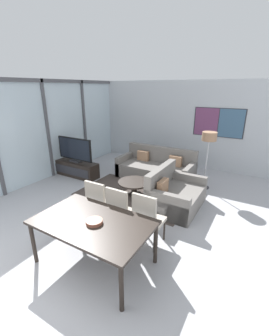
{
  "coord_description": "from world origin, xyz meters",
  "views": [
    {
      "loc": [
        2.48,
        -1.21,
        2.58
      ],
      "look_at": [
        0.19,
        2.68,
        0.95
      ],
      "focal_mm": 24.0,
      "sensor_mm": 36.0,
      "label": 1
    }
  ],
  "objects_px": {
    "sofa_side": "(173,195)",
    "dining_chair_centre": "(121,211)",
    "dining_chair_left": "(100,203)",
    "dining_chair_right": "(147,218)",
    "television": "(75,150)",
    "dining_table": "(93,225)",
    "tv_console": "(77,169)",
    "sofa_main": "(156,169)",
    "floor_lamp": "(209,140)",
    "coffee_table": "(134,185)",
    "fruit_bowl": "(94,221)"
  },
  "relations": [
    {
      "from": "dining_chair_centre",
      "to": "dining_chair_left",
      "type": "bearing_deg",
      "value": 176.03
    },
    {
      "from": "sofa_main",
      "to": "sofa_side",
      "type": "distance_m",
      "value": 1.74
    },
    {
      "from": "coffee_table",
      "to": "floor_lamp",
      "type": "bearing_deg",
      "value": 42.51
    },
    {
      "from": "floor_lamp",
      "to": "dining_chair_left",
      "type": "bearing_deg",
      "value": -113.22
    },
    {
      "from": "dining_chair_left",
      "to": "dining_chair_right",
      "type": "height_order",
      "value": "same"
    },
    {
      "from": "television",
      "to": "coffee_table",
      "type": "distance_m",
      "value": 2.25
    },
    {
      "from": "dining_chair_right",
      "to": "floor_lamp",
      "type": "relative_size",
      "value": 0.65
    },
    {
      "from": "dining_chair_left",
      "to": "dining_chair_right",
      "type": "bearing_deg",
      "value": 0.67
    },
    {
      "from": "television",
      "to": "dining_table",
      "type": "distance_m",
      "value": 3.83
    },
    {
      "from": "tv_console",
      "to": "television",
      "type": "bearing_deg",
      "value": 90.0
    },
    {
      "from": "television",
      "to": "coffee_table",
      "type": "height_order",
      "value": "television"
    },
    {
      "from": "dining_chair_right",
      "to": "sofa_side",
      "type": "bearing_deg",
      "value": 94.23
    },
    {
      "from": "sofa_main",
      "to": "dining_chair_left",
      "type": "relative_size",
      "value": 2.22
    },
    {
      "from": "sofa_side",
      "to": "dining_chair_centre",
      "type": "xyz_separation_m",
      "value": [
        -0.39,
        -1.55,
        0.26
      ]
    },
    {
      "from": "fruit_bowl",
      "to": "sofa_side",
      "type": "bearing_deg",
      "value": 81.83
    },
    {
      "from": "dining_chair_right",
      "to": "floor_lamp",
      "type": "bearing_deg",
      "value": 85.12
    },
    {
      "from": "dining_chair_centre",
      "to": "dining_chair_right",
      "type": "xyz_separation_m",
      "value": [
        0.5,
        0.05,
        0.0
      ]
    },
    {
      "from": "dining_chair_left",
      "to": "dining_chair_right",
      "type": "xyz_separation_m",
      "value": [
        0.99,
        0.01,
        0.0
      ]
    },
    {
      "from": "television",
      "to": "dining_chair_centre",
      "type": "relative_size",
      "value": 1.26
    },
    {
      "from": "television",
      "to": "dining_chair_left",
      "type": "distance_m",
      "value": 2.97
    },
    {
      "from": "dining_chair_left",
      "to": "dining_chair_right",
      "type": "relative_size",
      "value": 1.0
    },
    {
      "from": "dining_chair_right",
      "to": "sofa_main",
      "type": "bearing_deg",
      "value": 112.3
    },
    {
      "from": "dining_table",
      "to": "dining_chair_right",
      "type": "relative_size",
      "value": 1.73
    },
    {
      "from": "fruit_bowl",
      "to": "sofa_main",
      "type": "bearing_deg",
      "value": 101.37
    },
    {
      "from": "dining_table",
      "to": "dining_chair_left",
      "type": "bearing_deg",
      "value": 123.34
    },
    {
      "from": "tv_console",
      "to": "fruit_bowl",
      "type": "xyz_separation_m",
      "value": [
        2.91,
        -2.57,
        0.55
      ]
    },
    {
      "from": "sofa_side",
      "to": "sofa_main",
      "type": "bearing_deg",
      "value": 37.9
    },
    {
      "from": "television",
      "to": "sofa_main",
      "type": "bearing_deg",
      "value": 27.06
    },
    {
      "from": "coffee_table",
      "to": "dining_chair_right",
      "type": "xyz_separation_m",
      "value": [
        1.18,
        -1.57,
        0.27
      ]
    },
    {
      "from": "dining_table",
      "to": "coffee_table",
      "type": "bearing_deg",
      "value": 106.33
    },
    {
      "from": "dining_chair_right",
      "to": "floor_lamp",
      "type": "xyz_separation_m",
      "value": [
        0.25,
        2.88,
        0.77
      ]
    },
    {
      "from": "television",
      "to": "coffee_table",
      "type": "relative_size",
      "value": 1.55
    },
    {
      "from": "television",
      "to": "fruit_bowl",
      "type": "distance_m",
      "value": 3.88
    },
    {
      "from": "television",
      "to": "floor_lamp",
      "type": "distance_m",
      "value": 3.8
    },
    {
      "from": "coffee_table",
      "to": "dining_chair_right",
      "type": "distance_m",
      "value": 1.98
    },
    {
      "from": "tv_console",
      "to": "dining_chair_left",
      "type": "distance_m",
      "value": 2.97
    },
    {
      "from": "sofa_side",
      "to": "floor_lamp",
      "type": "bearing_deg",
      "value": -14.6
    },
    {
      "from": "dining_chair_centre",
      "to": "floor_lamp",
      "type": "xyz_separation_m",
      "value": [
        0.74,
        2.93,
        0.77
      ]
    },
    {
      "from": "tv_console",
      "to": "sofa_side",
      "type": "height_order",
      "value": "sofa_side"
    },
    {
      "from": "sofa_main",
      "to": "dining_chair_left",
      "type": "distance_m",
      "value": 2.91
    },
    {
      "from": "tv_console",
      "to": "television",
      "type": "distance_m",
      "value": 0.6
    },
    {
      "from": "floor_lamp",
      "to": "fruit_bowl",
      "type": "bearing_deg",
      "value": -100.6
    },
    {
      "from": "coffee_table",
      "to": "dining_chair_centre",
      "type": "bearing_deg",
      "value": -67.04
    },
    {
      "from": "television",
      "to": "dining_chair_right",
      "type": "distance_m",
      "value": 3.8
    },
    {
      "from": "sofa_main",
      "to": "dining_chair_right",
      "type": "xyz_separation_m",
      "value": [
        1.18,
        -2.88,
        0.26
      ]
    },
    {
      "from": "dining_table",
      "to": "dining_chair_centre",
      "type": "distance_m",
      "value": 0.73
    },
    {
      "from": "tv_console",
      "to": "dining_table",
      "type": "height_order",
      "value": "dining_table"
    },
    {
      "from": "sofa_side",
      "to": "dining_chair_left",
      "type": "height_order",
      "value": "dining_chair_left"
    },
    {
      "from": "tv_console",
      "to": "dining_chair_right",
      "type": "xyz_separation_m",
      "value": [
        3.36,
        -1.77,
        0.31
      ]
    },
    {
      "from": "dining_table",
      "to": "tv_console",
      "type": "bearing_deg",
      "value": 138.41
    }
  ]
}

